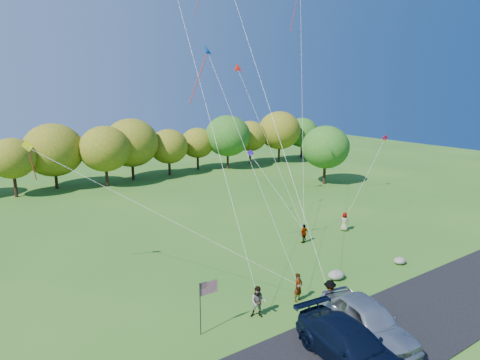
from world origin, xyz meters
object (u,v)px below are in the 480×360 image
(minivan_silver, at_px, (367,320))
(flyer_c, at_px, (330,296))
(flyer_b, at_px, (258,302))
(flyer_e, at_px, (344,222))
(flyer_d, at_px, (304,234))
(flyer_a, at_px, (298,287))
(minivan_navy, at_px, (351,345))

(minivan_silver, relative_size, flyer_c, 3.11)
(flyer_b, bearing_deg, flyer_e, 63.66)
(flyer_d, bearing_deg, minivan_silver, 53.61)
(flyer_a, relative_size, flyer_d, 1.11)
(flyer_b, height_order, flyer_c, flyer_c)
(minivan_silver, relative_size, flyer_a, 3.37)
(minivan_navy, height_order, flyer_a, minivan_navy)
(minivan_silver, xyz_separation_m, flyer_d, (6.72, 11.63, -0.28))
(minivan_silver, height_order, flyer_c, minivan_silver)
(minivan_silver, distance_m, flyer_d, 13.44)
(minivan_navy, xyz_separation_m, flyer_c, (2.60, 3.77, -0.01))
(minivan_silver, height_order, flyer_d, minivan_silver)
(minivan_navy, height_order, flyer_e, minivan_navy)
(flyer_e, bearing_deg, flyer_b, 80.43)
(flyer_c, bearing_deg, minivan_navy, 93.19)
(flyer_a, bearing_deg, minivan_silver, -99.48)
(minivan_navy, distance_m, flyer_a, 6.00)
(flyer_a, xyz_separation_m, flyer_d, (6.85, 6.81, -0.09))
(minivan_silver, relative_size, flyer_b, 3.27)
(minivan_navy, xyz_separation_m, flyer_e, (13.74, 12.60, -0.12))
(minivan_navy, height_order, flyer_d, minivan_navy)
(minivan_navy, xyz_separation_m, flyer_b, (-0.96, 5.57, -0.05))
(flyer_a, bearing_deg, flyer_e, 19.62)
(flyer_a, xyz_separation_m, flyer_c, (0.59, -1.89, 0.07))
(flyer_d, relative_size, flyer_e, 0.94)
(flyer_a, height_order, flyer_d, flyer_a)
(minivan_navy, bearing_deg, minivan_silver, 27.54)
(minivan_navy, bearing_deg, flyer_d, 60.95)
(flyer_d, distance_m, flyer_e, 4.88)
(minivan_silver, bearing_deg, flyer_d, 72.25)
(minivan_navy, relative_size, minivan_silver, 1.05)
(flyer_e, bearing_deg, flyer_a, 85.52)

